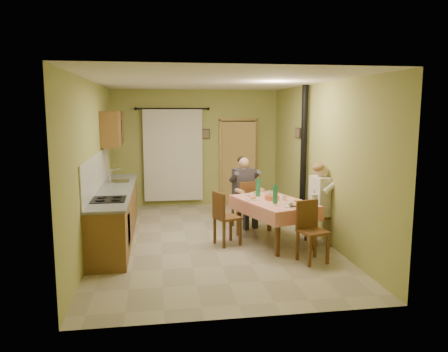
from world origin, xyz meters
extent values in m
cube|color=tan|center=(0.00, 0.00, 0.00)|extent=(4.00, 6.00, 0.01)
cube|color=#A1A353|center=(0.00, 3.00, 1.40)|extent=(4.00, 0.04, 2.80)
cube|color=#A1A353|center=(0.00, -3.00, 1.40)|extent=(4.00, 0.04, 2.80)
cube|color=#A1A353|center=(-2.00, 0.00, 1.40)|extent=(0.04, 6.00, 2.80)
cube|color=#A1A353|center=(2.00, 0.00, 1.40)|extent=(0.04, 6.00, 2.80)
cube|color=white|center=(0.00, 0.00, 2.80)|extent=(4.00, 6.00, 0.04)
cube|color=brown|center=(-1.70, 0.40, 0.44)|extent=(0.60, 3.60, 0.88)
cube|color=gray|center=(-1.70, 0.40, 0.90)|extent=(0.64, 3.64, 0.04)
cube|color=white|center=(-1.99, 0.40, 1.23)|extent=(0.02, 3.60, 0.66)
cube|color=silver|center=(-1.70, 1.20, 0.92)|extent=(0.42, 0.42, 0.03)
cube|color=black|center=(-1.70, -0.60, 0.93)|extent=(0.52, 0.56, 0.02)
cube|color=black|center=(-1.40, -0.60, 0.45)|extent=(0.01, 0.55, 0.55)
cube|color=brown|center=(-1.82, 1.70, 1.95)|extent=(0.35, 1.40, 0.70)
cylinder|color=black|center=(-0.55, 2.88, 2.35)|extent=(1.70, 0.04, 0.04)
cube|color=silver|center=(-0.55, 2.90, 1.25)|extent=(1.40, 0.06, 2.20)
cube|color=black|center=(1.05, 2.98, 1.03)|extent=(0.84, 0.03, 2.06)
cube|color=#B38C4A|center=(0.60, 2.97, 1.03)|extent=(0.06, 0.06, 2.12)
cube|color=#B38C4A|center=(1.50, 2.97, 1.03)|extent=(0.06, 0.06, 2.12)
cube|color=#B38C4A|center=(1.05, 2.97, 2.09)|extent=(0.96, 0.06, 0.06)
cube|color=#B38C4A|center=(1.04, 2.87, 1.02)|extent=(0.81, 0.23, 2.04)
cube|color=#E88F7A|center=(1.07, -0.30, 0.74)|extent=(1.38, 1.78, 0.04)
cube|color=#E88F7A|center=(1.31, -1.04, 0.63)|extent=(0.90, 0.31, 0.22)
cube|color=#E88F7A|center=(0.82, 0.45, 0.63)|extent=(0.90, 0.31, 0.22)
cube|color=#E88F7A|center=(0.62, -0.44, 0.63)|extent=(0.50, 1.49, 0.22)
cube|color=#E88F7A|center=(1.51, -0.15, 0.63)|extent=(0.50, 1.49, 0.22)
cylinder|color=white|center=(0.90, 0.32, 0.77)|extent=(0.25, 0.25, 0.02)
ellipsoid|color=#CC7233|center=(0.90, 0.32, 0.79)|extent=(0.12, 0.12, 0.05)
cylinder|color=white|center=(1.30, -0.89, 0.77)|extent=(0.25, 0.25, 0.02)
ellipsoid|color=#CC7233|center=(1.30, -0.89, 0.79)|extent=(0.12, 0.12, 0.05)
cylinder|color=white|center=(1.41, -0.53, 0.77)|extent=(0.25, 0.25, 0.02)
ellipsoid|color=#CC7233|center=(1.41, -0.53, 0.79)|extent=(0.12, 0.12, 0.05)
cylinder|color=white|center=(0.73, -0.19, 0.77)|extent=(0.25, 0.25, 0.02)
ellipsoid|color=#CC7233|center=(0.73, -0.19, 0.79)|extent=(0.12, 0.12, 0.05)
cylinder|color=#D66D3A|center=(1.05, -0.25, 0.80)|extent=(0.26, 0.26, 0.08)
cylinder|color=white|center=(1.24, -0.82, 0.77)|extent=(0.28, 0.28, 0.02)
cube|color=tan|center=(1.21, -0.80, 0.79)|extent=(0.07, 0.07, 0.03)
cube|color=tan|center=(1.22, -0.83, 0.79)|extent=(0.05, 0.07, 0.03)
cube|color=tan|center=(1.23, -0.80, 0.79)|extent=(0.04, 0.06, 0.03)
cube|color=tan|center=(1.23, -0.77, 0.79)|extent=(0.06, 0.04, 0.03)
cube|color=tan|center=(1.23, -0.88, 0.79)|extent=(0.07, 0.07, 0.03)
cube|color=tan|center=(1.26, -0.77, 0.79)|extent=(0.05, 0.07, 0.03)
cube|color=tan|center=(1.24, -0.84, 0.79)|extent=(0.07, 0.07, 0.03)
cylinder|color=silver|center=(1.24, -0.36, 0.81)|extent=(0.07, 0.07, 0.10)
cylinder|color=silver|center=(1.08, 0.07, 0.81)|extent=(0.07, 0.07, 0.10)
cylinder|color=white|center=(1.55, -0.98, 0.88)|extent=(0.11, 0.11, 0.22)
cylinder|color=silver|center=(1.55, -0.98, 0.91)|extent=(0.02, 0.02, 0.30)
cube|color=brown|center=(0.76, 0.79, 0.48)|extent=(0.48, 0.48, 0.04)
cube|color=brown|center=(0.81, 0.62, 0.72)|extent=(0.38, 0.15, 0.44)
cube|color=brown|center=(1.40, -1.36, 0.48)|extent=(0.47, 0.47, 0.04)
cube|color=brown|center=(1.36, -1.20, 0.72)|extent=(0.38, 0.14, 0.44)
cube|color=brown|center=(1.88, -0.43, 0.48)|extent=(0.48, 0.48, 0.04)
cube|color=brown|center=(2.07, -0.40, 0.74)|extent=(0.10, 0.42, 0.48)
cube|color=brown|center=(0.25, -0.29, 0.48)|extent=(0.50, 0.50, 0.04)
cube|color=brown|center=(0.09, -0.35, 0.72)|extent=(0.18, 0.37, 0.44)
cube|color=#38333D|center=(0.78, 0.70, 0.56)|extent=(0.46, 0.49, 0.16)
cube|color=#38333D|center=(0.75, 0.82, 0.91)|extent=(0.45, 0.33, 0.54)
sphere|color=tan|center=(0.75, 0.81, 1.30)|extent=(0.21, 0.21, 0.21)
ellipsoid|color=black|center=(0.74, 0.85, 1.34)|extent=(0.21, 0.21, 0.16)
cube|color=beige|center=(1.98, -0.41, 0.56)|extent=(0.45, 0.42, 0.16)
cube|color=beige|center=(1.85, -0.43, 0.91)|extent=(0.28, 0.43, 0.54)
sphere|color=tan|center=(1.86, -0.43, 1.30)|extent=(0.21, 0.21, 0.21)
ellipsoid|color=olive|center=(1.82, -0.44, 1.34)|extent=(0.21, 0.21, 0.16)
cylinder|color=black|center=(1.90, 0.60, 1.40)|extent=(0.12, 0.12, 2.80)
cylinder|color=black|center=(1.90, 0.60, 0.15)|extent=(0.24, 0.24, 0.30)
cube|color=black|center=(0.25, 2.97, 1.75)|extent=(0.19, 0.03, 0.23)
cube|color=brown|center=(1.97, 1.20, 1.85)|extent=(0.03, 0.31, 0.21)
camera|label=1|loc=(-0.92, -7.54, 2.33)|focal=35.00mm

